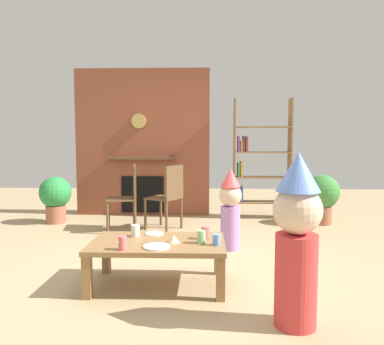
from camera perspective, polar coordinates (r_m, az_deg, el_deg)
ground_plane at (r=3.91m, az=-2.47°, el=-13.70°), size 12.00×12.00×0.00m
brick_fireplace_feature at (r=6.38m, az=-7.35°, el=4.38°), size 2.20×0.28×2.40m
bookshelf at (r=6.16m, az=9.71°, el=1.49°), size 0.90×0.28×1.90m
coffee_table at (r=3.32m, az=-5.13°, el=-11.12°), size 1.14×0.68×0.39m
paper_cup_near_left at (r=3.17m, az=3.70°, el=-10.00°), size 0.07×0.07×0.09m
paper_cup_near_right at (r=3.22m, az=1.40°, el=-9.61°), size 0.07×0.07×0.11m
paper_cup_center at (r=3.36m, az=2.02°, el=-9.01°), size 0.08×0.08×0.11m
paper_cup_far_left at (r=3.09m, az=-10.35°, el=-10.33°), size 0.07×0.07×0.11m
paper_cup_far_right at (r=3.48m, az=-8.47°, el=-8.61°), size 0.08×0.08×0.10m
paper_plate_front at (r=3.54m, az=-5.64°, el=-9.11°), size 0.16×0.16×0.01m
paper_plate_rear at (r=3.13m, az=-5.31°, el=-10.98°), size 0.22×0.22×0.01m
birthday_cake_slice at (r=3.26m, az=-2.76°, el=-9.84°), size 0.10×0.10×0.07m
table_fork at (r=3.35m, az=-10.61°, el=-10.02°), size 0.05×0.15×0.01m
child_with_cone_hat at (r=2.64m, az=15.42°, el=-9.06°), size 0.32×0.32×1.17m
child_in_pink at (r=4.36m, az=5.76°, el=-5.15°), size 0.26×0.26×0.92m
dining_chair_left at (r=5.31m, az=-9.57°, el=-3.12°), size 0.48×0.48×0.90m
dining_chair_middle at (r=5.26m, az=-3.49°, el=-3.14°), size 0.55×0.55×0.90m
potted_plant_tall at (r=5.96m, az=18.90°, el=-3.25°), size 0.50×0.50×0.73m
potted_plant_short at (r=6.08m, az=-19.76°, el=-3.35°), size 0.47×0.47×0.70m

